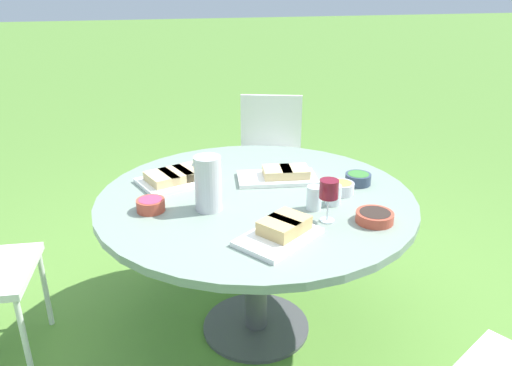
% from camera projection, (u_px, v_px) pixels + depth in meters
% --- Properties ---
extents(ground_plane, '(40.00, 40.00, 0.00)m').
position_uv_depth(ground_plane, '(256.00, 327.00, 2.56)').
color(ground_plane, '#5B8C38').
extents(dining_table, '(1.45, 1.45, 0.74)m').
position_uv_depth(dining_table, '(256.00, 214.00, 2.32)').
color(dining_table, '#4C4C51').
rests_on(dining_table, ground_plane).
extents(chair_near_right, '(0.55, 0.53, 0.89)m').
position_uv_depth(chair_near_right, '(270.00, 149.00, 3.57)').
color(chair_near_right, silver).
rests_on(chair_near_right, ground_plane).
extents(water_pitcher, '(0.12, 0.12, 0.24)m').
position_uv_depth(water_pitcher, '(208.00, 183.00, 2.10)').
color(water_pitcher, silver).
rests_on(water_pitcher, dining_table).
extents(wine_glass, '(0.08, 0.08, 0.18)m').
position_uv_depth(wine_glass, '(329.00, 191.00, 1.99)').
color(wine_glass, silver).
rests_on(wine_glass, dining_table).
extents(platter_bread_main, '(0.41, 0.25, 0.06)m').
position_uv_depth(platter_bread_main, '(281.00, 175.00, 2.44)').
color(platter_bread_main, white).
rests_on(platter_bread_main, dining_table).
extents(platter_charcuterie, '(0.38, 0.36, 0.07)m').
position_uv_depth(platter_charcuterie, '(282.00, 231.00, 1.90)').
color(platter_charcuterie, white).
rests_on(platter_charcuterie, dining_table).
extents(platter_sandwich_side, '(0.40, 0.35, 0.06)m').
position_uv_depth(platter_sandwich_side, '(176.00, 177.00, 2.40)').
color(platter_sandwich_side, white).
rests_on(platter_sandwich_side, dining_table).
extents(bowl_fries, '(0.12, 0.12, 0.05)m').
position_uv_depth(bowl_fries, '(341.00, 187.00, 2.28)').
color(bowl_fries, silver).
rests_on(bowl_fries, dining_table).
extents(bowl_salad, '(0.12, 0.12, 0.05)m').
position_uv_depth(bowl_salad, '(358.00, 178.00, 2.39)').
color(bowl_salad, '#334256').
rests_on(bowl_salad, dining_table).
extents(bowl_olives, '(0.15, 0.15, 0.04)m').
position_uv_depth(bowl_olives, '(375.00, 216.00, 2.02)').
color(bowl_olives, '#B74733').
rests_on(bowl_olives, dining_table).
extents(bowl_dip_red, '(0.12, 0.12, 0.05)m').
position_uv_depth(bowl_dip_red, '(151.00, 204.00, 2.12)').
color(bowl_dip_red, '#B74733').
rests_on(bowl_dip_red, dining_table).
extents(cup_water_near, '(0.07, 0.07, 0.10)m').
position_uv_depth(cup_water_near, '(314.00, 198.00, 2.12)').
color(cup_water_near, silver).
rests_on(cup_water_near, dining_table).
extents(cup_water_far, '(0.07, 0.07, 0.09)m').
position_uv_depth(cup_water_far, '(333.00, 195.00, 2.17)').
color(cup_water_far, silver).
rests_on(cup_water_far, dining_table).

